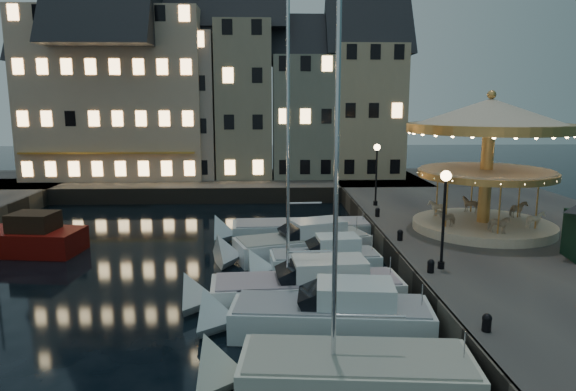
{
  "coord_description": "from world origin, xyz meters",
  "views": [
    {
      "loc": [
        -0.03,
        -19.48,
        8.21
      ],
      "look_at": [
        1.0,
        8.0,
        3.2
      ],
      "focal_mm": 32.0,
      "sensor_mm": 36.0,
      "label": 1
    }
  ],
  "objects_px": {
    "bollard_a": "(487,322)",
    "motorboat_c": "(297,290)",
    "bollard_b": "(431,265)",
    "motorboat_a": "(336,375)",
    "motorboat_b": "(319,317)",
    "bollard_d": "(377,212)",
    "motorboat_d": "(316,263)",
    "motorboat_f": "(292,232)",
    "streetlamp_b": "(444,205)",
    "streetlamp_c": "(377,166)",
    "bollard_c": "(400,235)",
    "carousel": "(489,139)",
    "motorboat_e": "(296,246)",
    "red_fishing_boat": "(13,240)"
  },
  "relations": [
    {
      "from": "bollard_a",
      "to": "motorboat_c",
      "type": "distance_m",
      "value": 7.75
    },
    {
      "from": "bollard_b",
      "to": "motorboat_a",
      "type": "height_order",
      "value": "motorboat_a"
    },
    {
      "from": "bollard_a",
      "to": "motorboat_b",
      "type": "xyz_separation_m",
      "value": [
        -4.86,
        2.76,
        -0.96
      ]
    },
    {
      "from": "bollard_a",
      "to": "bollard_d",
      "type": "distance_m",
      "value": 16.0
    },
    {
      "from": "motorboat_d",
      "to": "motorboat_f",
      "type": "height_order",
      "value": "motorboat_f"
    },
    {
      "from": "motorboat_c",
      "to": "motorboat_f",
      "type": "relative_size",
      "value": 0.94
    },
    {
      "from": "streetlamp_b",
      "to": "motorboat_c",
      "type": "bearing_deg",
      "value": -174.06
    },
    {
      "from": "streetlamp_c",
      "to": "motorboat_f",
      "type": "height_order",
      "value": "motorboat_f"
    },
    {
      "from": "streetlamp_b",
      "to": "motorboat_a",
      "type": "height_order",
      "value": "motorboat_a"
    },
    {
      "from": "bollard_b",
      "to": "bollard_d",
      "type": "xyz_separation_m",
      "value": [
        0.0,
        10.5,
        0.0
      ]
    },
    {
      "from": "bollard_c",
      "to": "streetlamp_b",
      "type": "bearing_deg",
      "value": -82.41
    },
    {
      "from": "bollard_a",
      "to": "motorboat_a",
      "type": "xyz_separation_m",
      "value": [
        -4.75,
        -1.04,
        -1.06
      ]
    },
    {
      "from": "bollard_a",
      "to": "motorboat_d",
      "type": "height_order",
      "value": "motorboat_d"
    },
    {
      "from": "streetlamp_c",
      "to": "bollard_c",
      "type": "height_order",
      "value": "streetlamp_c"
    },
    {
      "from": "motorboat_a",
      "to": "motorboat_d",
      "type": "xyz_separation_m",
      "value": [
        0.34,
        10.03,
        0.1
      ]
    },
    {
      "from": "bollard_a",
      "to": "carousel",
      "type": "bearing_deg",
      "value": 67.83
    },
    {
      "from": "streetlamp_b",
      "to": "bollard_d",
      "type": "distance_m",
      "value": 10.3
    },
    {
      "from": "streetlamp_b",
      "to": "motorboat_a",
      "type": "distance_m",
      "value": 9.51
    },
    {
      "from": "motorboat_a",
      "to": "motorboat_d",
      "type": "relative_size",
      "value": 2.06
    },
    {
      "from": "motorboat_e",
      "to": "motorboat_f",
      "type": "relative_size",
      "value": 0.66
    },
    {
      "from": "streetlamp_b",
      "to": "red_fishing_boat",
      "type": "height_order",
      "value": "red_fishing_boat"
    },
    {
      "from": "motorboat_a",
      "to": "red_fishing_boat",
      "type": "bearing_deg",
      "value": 137.86
    },
    {
      "from": "motorboat_a",
      "to": "carousel",
      "type": "distance_m",
      "value": 17.66
    },
    {
      "from": "bollard_a",
      "to": "motorboat_c",
      "type": "relative_size",
      "value": 0.05
    },
    {
      "from": "streetlamp_b",
      "to": "motorboat_d",
      "type": "distance_m",
      "value": 6.75
    },
    {
      "from": "motorboat_d",
      "to": "bollard_a",
      "type": "bearing_deg",
      "value": -63.84
    },
    {
      "from": "bollard_c",
      "to": "motorboat_c",
      "type": "bearing_deg",
      "value": -137.05
    },
    {
      "from": "streetlamp_b",
      "to": "red_fishing_boat",
      "type": "relative_size",
      "value": 0.51
    },
    {
      "from": "carousel",
      "to": "streetlamp_c",
      "type": "bearing_deg",
      "value": 122.47
    },
    {
      "from": "motorboat_c",
      "to": "streetlamp_c",
      "type": "bearing_deg",
      "value": 66.6
    },
    {
      "from": "motorboat_d",
      "to": "motorboat_c",
      "type": "bearing_deg",
      "value": -106.96
    },
    {
      "from": "bollard_d",
      "to": "bollard_a",
      "type": "bearing_deg",
      "value": -90.0
    },
    {
      "from": "motorboat_d",
      "to": "red_fishing_boat",
      "type": "relative_size",
      "value": 0.77
    },
    {
      "from": "motorboat_a",
      "to": "motorboat_e",
      "type": "xyz_separation_m",
      "value": [
        -0.47,
        13.04,
        0.1
      ]
    },
    {
      "from": "bollard_d",
      "to": "red_fishing_boat",
      "type": "distance_m",
      "value": 20.99
    },
    {
      "from": "bollard_d",
      "to": "motorboat_e",
      "type": "distance_m",
      "value": 6.65
    },
    {
      "from": "streetlamp_b",
      "to": "motorboat_e",
      "type": "height_order",
      "value": "streetlamp_b"
    },
    {
      "from": "motorboat_a",
      "to": "bollard_c",
      "type": "bearing_deg",
      "value": 67.62
    },
    {
      "from": "motorboat_c",
      "to": "motorboat_a",
      "type": "bearing_deg",
      "value": -83.18
    },
    {
      "from": "motorboat_e",
      "to": "bollard_d",
      "type": "bearing_deg",
      "value": 37.46
    },
    {
      "from": "motorboat_c",
      "to": "red_fishing_boat",
      "type": "distance_m",
      "value": 17.34
    },
    {
      "from": "bollard_b",
      "to": "bollard_a",
      "type": "bearing_deg",
      "value": -90.0
    },
    {
      "from": "bollard_d",
      "to": "motorboat_e",
      "type": "height_order",
      "value": "motorboat_e"
    },
    {
      "from": "streetlamp_c",
      "to": "bollard_c",
      "type": "distance_m",
      "value": 9.34
    },
    {
      "from": "motorboat_e",
      "to": "streetlamp_b",
      "type": "bearing_deg",
      "value": -45.83
    },
    {
      "from": "streetlamp_b",
      "to": "bollard_a",
      "type": "height_order",
      "value": "streetlamp_b"
    },
    {
      "from": "motorboat_d",
      "to": "motorboat_f",
      "type": "xyz_separation_m",
      "value": [
        -0.84,
        6.46,
        -0.1
      ]
    },
    {
      "from": "red_fishing_boat",
      "to": "motorboat_f",
      "type": "bearing_deg",
      "value": 7.12
    },
    {
      "from": "motorboat_b",
      "to": "motorboat_d",
      "type": "height_order",
      "value": "same"
    },
    {
      "from": "bollard_d",
      "to": "motorboat_b",
      "type": "xyz_separation_m",
      "value": [
        -4.86,
        -13.24,
        -0.96
      ]
    }
  ]
}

